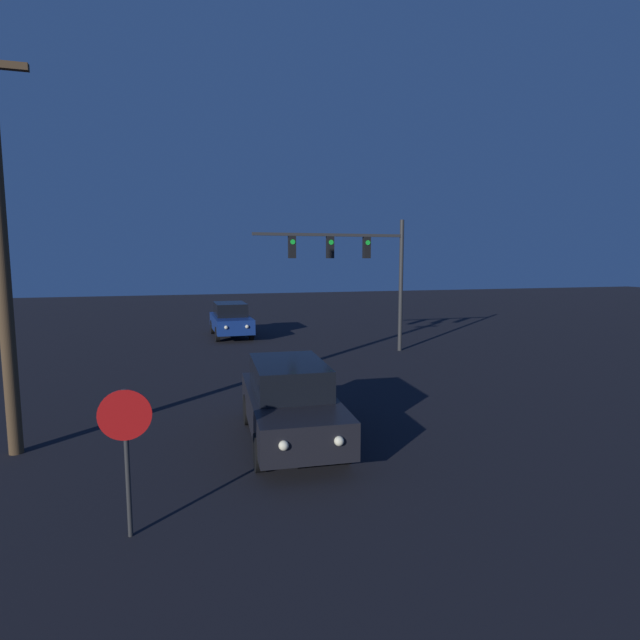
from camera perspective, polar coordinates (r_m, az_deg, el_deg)
car_near at (r=11.16m, az=-3.42°, el=-9.21°), size 2.06×4.68×1.76m
car_far at (r=26.37m, az=-10.16°, el=0.09°), size 1.92×4.63×1.76m
traffic_signal_mast at (r=21.24m, az=4.31°, el=6.85°), size 6.56×0.30×5.70m
stop_sign at (r=7.77m, az=-21.31°, el=-12.12°), size 0.74×0.07×2.20m
utility_pole at (r=11.82m, az=-32.72°, el=7.81°), size 1.42×0.28×8.56m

